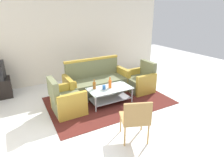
{
  "coord_description": "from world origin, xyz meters",
  "views": [
    {
      "loc": [
        -1.92,
        -3.0,
        2.26
      ],
      "look_at": [
        0.18,
        0.81,
        0.65
      ],
      "focal_mm": 29.77,
      "sensor_mm": 36.0,
      "label": 1
    }
  ],
  "objects_px": {
    "armchair_left": "(67,101)",
    "armchair_right": "(140,81)",
    "cup": "(104,87)",
    "bottle_orange": "(110,84)",
    "couch": "(97,82)",
    "bottle_brown": "(94,85)",
    "wicker_chair": "(136,117)",
    "coffee_table": "(110,93)"
  },
  "relations": [
    {
      "from": "cup",
      "to": "armchair_left",
      "type": "bearing_deg",
      "value": 176.2
    },
    {
      "from": "bottle_brown",
      "to": "coffee_table",
      "type": "bearing_deg",
      "value": -22.53
    },
    {
      "from": "armchair_left",
      "to": "bottle_orange",
      "type": "relative_size",
      "value": 2.97
    },
    {
      "from": "coffee_table",
      "to": "cup",
      "type": "bearing_deg",
      "value": 174.79
    },
    {
      "from": "cup",
      "to": "armchair_right",
      "type": "bearing_deg",
      "value": 10.99
    },
    {
      "from": "bottle_orange",
      "to": "cup",
      "type": "distance_m",
      "value": 0.18
    },
    {
      "from": "bottle_brown",
      "to": "wicker_chair",
      "type": "distance_m",
      "value": 1.68
    },
    {
      "from": "couch",
      "to": "armchair_right",
      "type": "distance_m",
      "value": 1.27
    },
    {
      "from": "armchair_left",
      "to": "armchair_right",
      "type": "bearing_deg",
      "value": 93.44
    },
    {
      "from": "armchair_right",
      "to": "bottle_orange",
      "type": "height_order",
      "value": "armchair_right"
    },
    {
      "from": "bottle_orange",
      "to": "wicker_chair",
      "type": "relative_size",
      "value": 0.34
    },
    {
      "from": "wicker_chair",
      "to": "armchair_left",
      "type": "bearing_deg",
      "value": 137.67
    },
    {
      "from": "coffee_table",
      "to": "wicker_chair",
      "type": "relative_size",
      "value": 1.31
    },
    {
      "from": "couch",
      "to": "armchair_right",
      "type": "height_order",
      "value": "couch"
    },
    {
      "from": "coffee_table",
      "to": "bottle_brown",
      "type": "xyz_separation_m",
      "value": [
        -0.36,
        0.15,
        0.23
      ]
    },
    {
      "from": "couch",
      "to": "coffee_table",
      "type": "relative_size",
      "value": 1.65
    },
    {
      "from": "bottle_orange",
      "to": "cup",
      "type": "xyz_separation_m",
      "value": [
        -0.17,
        -0.0,
        -0.06
      ]
    },
    {
      "from": "bottle_orange",
      "to": "wicker_chair",
      "type": "xyz_separation_m",
      "value": [
        -0.32,
        -1.55,
        -0.02
      ]
    },
    {
      "from": "cup",
      "to": "wicker_chair",
      "type": "xyz_separation_m",
      "value": [
        -0.15,
        -1.54,
        0.03
      ]
    },
    {
      "from": "bottle_brown",
      "to": "cup",
      "type": "bearing_deg",
      "value": -33.5
    },
    {
      "from": "couch",
      "to": "bottle_brown",
      "type": "height_order",
      "value": "couch"
    },
    {
      "from": "couch",
      "to": "bottle_brown",
      "type": "bearing_deg",
      "value": 59.85
    },
    {
      "from": "armchair_left",
      "to": "wicker_chair",
      "type": "relative_size",
      "value": 1.01
    },
    {
      "from": "armchair_left",
      "to": "armchair_right",
      "type": "relative_size",
      "value": 1.0
    },
    {
      "from": "armchair_left",
      "to": "bottle_brown",
      "type": "distance_m",
      "value": 0.77
    },
    {
      "from": "coffee_table",
      "to": "cup",
      "type": "xyz_separation_m",
      "value": [
        -0.15,
        0.01,
        0.19
      ]
    },
    {
      "from": "cup",
      "to": "bottle_brown",
      "type": "bearing_deg",
      "value": 146.5
    },
    {
      "from": "coffee_table",
      "to": "bottle_brown",
      "type": "distance_m",
      "value": 0.45
    },
    {
      "from": "cup",
      "to": "coffee_table",
      "type": "bearing_deg",
      "value": -5.21
    },
    {
      "from": "armchair_right",
      "to": "bottle_orange",
      "type": "relative_size",
      "value": 2.97
    },
    {
      "from": "bottle_orange",
      "to": "cup",
      "type": "bearing_deg",
      "value": -179.53
    },
    {
      "from": "couch",
      "to": "armchair_right",
      "type": "xyz_separation_m",
      "value": [
        1.18,
        -0.47,
        -0.03
      ]
    },
    {
      "from": "armchair_right",
      "to": "coffee_table",
      "type": "xyz_separation_m",
      "value": [
        -1.15,
        -0.27,
        -0.02
      ]
    },
    {
      "from": "armchair_left",
      "to": "coffee_table",
      "type": "height_order",
      "value": "armchair_left"
    },
    {
      "from": "cup",
      "to": "bottle_orange",
      "type": "bearing_deg",
      "value": 0.47
    },
    {
      "from": "coffee_table",
      "to": "bottle_brown",
      "type": "relative_size",
      "value": 4.46
    },
    {
      "from": "armchair_left",
      "to": "bottle_brown",
      "type": "relative_size",
      "value": 3.45
    },
    {
      "from": "couch",
      "to": "coffee_table",
      "type": "xyz_separation_m",
      "value": [
        0.03,
        -0.74,
        -0.04
      ]
    },
    {
      "from": "armchair_right",
      "to": "cup",
      "type": "distance_m",
      "value": 1.34
    },
    {
      "from": "bottle_brown",
      "to": "wicker_chair",
      "type": "height_order",
      "value": "wicker_chair"
    },
    {
      "from": "bottle_brown",
      "to": "wicker_chair",
      "type": "bearing_deg",
      "value": -88.3
    },
    {
      "from": "armchair_right",
      "to": "cup",
      "type": "xyz_separation_m",
      "value": [
        -1.31,
        -0.25,
        0.17
      ]
    }
  ]
}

